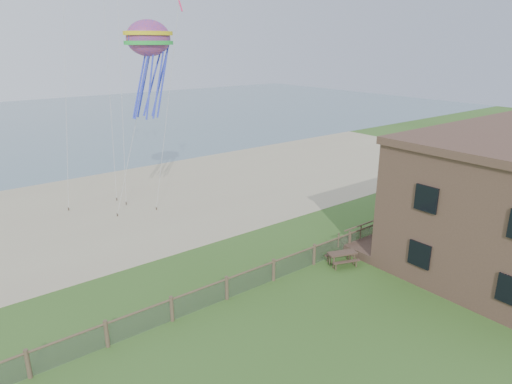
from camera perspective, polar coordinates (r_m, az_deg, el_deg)
ground at (r=21.20m, az=13.18°, el=-16.96°), size 160.00×160.00×0.00m
sand_beach at (r=37.30m, az=-13.86°, el=-1.17°), size 72.00×20.00×0.02m
ocean at (r=78.60m, az=-27.53°, el=7.36°), size 160.00×68.00×0.02m
chainlink_fence at (r=24.44m, az=2.21°, el=-9.86°), size 36.20×0.20×1.25m
motel_deck at (r=33.25m, az=20.80°, el=-3.82°), size 15.00×2.00×0.50m
picnic_table at (r=26.59m, az=10.70°, el=-8.24°), size 1.97×1.73×0.69m
octopus_kite at (r=30.57m, az=-13.05°, el=15.07°), size 3.84×3.38×6.57m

